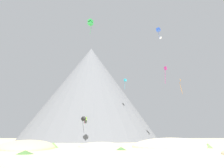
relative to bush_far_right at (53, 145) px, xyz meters
The scene contains 17 objects.
ground_plane 21.28m from the bush_far_right, 51.12° to the right, with size 400.00×400.00×0.00m, color #CCBA8E.
dune_foreground_left 24.27m from the bush_far_right, ahead, with size 14.16×16.59×3.84m, color beige.
dune_foreground_right 5.54m from the bush_far_right, 167.28° to the left, with size 24.61×10.99×3.01m, color #C6B284.
dune_midground 11.85m from the bush_far_right, 38.36° to the left, with size 13.54×9.84×1.80m, color beige.
bush_far_right is the anchor object (origin of this frame).
bush_ridge_crest 30.11m from the bush_far_right, ahead, with size 1.90×1.90×0.92m, color #668C4C.
bush_far_left 14.88m from the bush_far_right, 29.83° to the right, with size 1.74×1.74×0.50m, color #477238.
bush_mid_center 15.38m from the bush_far_right, 90.51° to the right, with size 2.21×2.21×0.48m, color #477238.
rock_massif 63.97m from the bush_far_right, 85.15° to the left, with size 82.22×82.22×46.56m.
kite_cyan_mid 51.13m from the bush_far_right, 65.65° to the left, with size 1.23×1.22×4.37m.
kite_white_high 51.98m from the bush_far_right, 39.60° to the left, with size 0.61×0.84×0.90m.
kite_black_low 24.92m from the bush_far_right, 81.30° to the left, with size 1.71×1.11×5.19m.
kite_magenta_mid 31.25m from the bush_far_right, 14.12° to the left, with size 0.72×0.63×4.37m.
kite_orange_mid 47.90m from the bush_far_right, 35.13° to the left, with size 0.88×1.33×5.57m.
kite_green_high 38.63m from the bush_far_right, 69.18° to the left, with size 1.86×1.86×4.73m.
kite_lime_low 34.58m from the bush_far_right, 84.05° to the left, with size 0.92×0.94×3.60m.
kite_blue_high 57.61m from the bush_far_right, 43.45° to the left, with size 1.80×1.79×4.58m.
Camera 1 is at (-3.41, -28.59, 2.28)m, focal length 35.03 mm.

